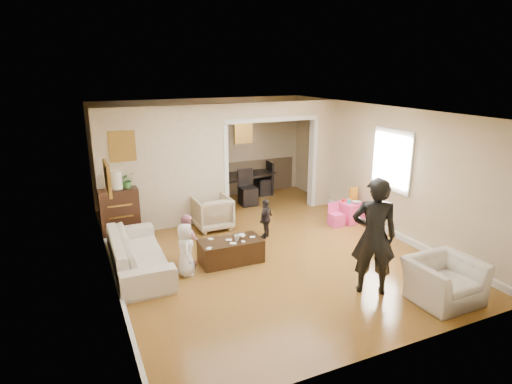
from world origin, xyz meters
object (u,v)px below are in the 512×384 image
sofa (138,253)px  cyan_cup (349,202)px  child_kneel_b (187,239)px  dresser (120,214)px  coffee_cup (237,238)px  coffee_table (231,251)px  adult_person (374,236)px  child_kneel_a (186,250)px  dining_table (238,186)px  child_toddler (266,219)px  armchair_front (444,280)px  table_lamp (116,180)px  armchair_back (212,213)px  play_table (351,212)px

sofa → cyan_cup: 4.66m
child_kneel_b → dresser: bearing=10.7°
sofa → child_kneel_b: size_ratio=2.42×
coffee_cup → dresser: bearing=130.8°
coffee_table → adult_person: bearing=-49.5°
dresser → child_kneel_a: bearing=-69.7°
dining_table → child_toddler: child_toddler is taller
cyan_cup → sofa: bearing=-174.8°
armchair_front → cyan_cup: bearing=77.3°
sofa → coffee_table: (1.54, -0.35, -0.11)m
coffee_table → coffee_cup: (0.10, -0.05, 0.25)m
table_lamp → dining_table: size_ratio=0.19×
adult_person → child_kneel_b: (-2.28, 2.16, -0.46)m
table_lamp → child_toddler: size_ratio=0.44×
coffee_cup → child_kneel_a: 0.96m
armchair_back → armchair_front: (2.16, -4.21, -0.03)m
adult_person → armchair_front: bearing=172.2°
armchair_back → coffee_cup: (-0.14, -1.75, 0.11)m
cyan_cup → armchair_back: bearing=161.9°
adult_person → child_toddler: bearing=-47.6°
adult_person → child_kneel_a: size_ratio=2.03×
adult_person → child_toddler: adult_person is taller
table_lamp → child_kneel_b: size_ratio=0.40×
sofa → table_lamp: table_lamp is taller
child_kneel_b → child_toddler: bearing=-94.3°
dresser → table_lamp: bearing=0.0°
coffee_table → dining_table: bearing=66.0°
sofa → child_toddler: 2.62m
play_table → child_kneel_b: (-3.89, -0.52, 0.22)m
armchair_front → coffee_cup: size_ratio=9.29×
dresser → child_kneel_a: (0.78, -2.10, -0.07)m
armchair_front → coffee_cup: armchair_front is taller
sofa → coffee_table: bearing=-101.9°
coffee_table → play_table: play_table is taller
play_table → child_toddler: bearing=-178.2°
coffee_cup → child_toddler: size_ratio=0.13×
cyan_cup → armchair_front: bearing=-102.0°
armchair_back → dining_table: (1.33, 1.82, -0.02)m
armchair_back → armchair_front: size_ratio=0.78×
armchair_front → coffee_table: size_ratio=0.89×
sofa → table_lamp: 1.84m
play_table → table_lamp: bearing=166.8°
coffee_table → cyan_cup: 3.20m
child_kneel_b → child_toddler: size_ratio=1.09×
sofa → coffee_table: 1.58m
dining_table → child_kneel_a: child_kneel_a is taller
adult_person → armchair_back: bearing=-38.4°
dining_table → table_lamp: bearing=-166.3°
child_kneel_a → play_table: bearing=-65.2°
coffee_table → dining_table: 3.85m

